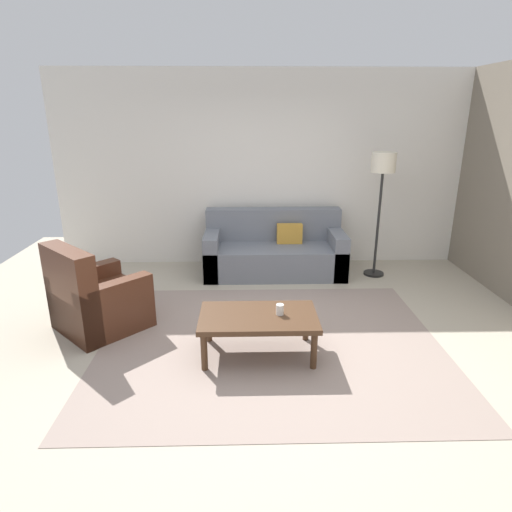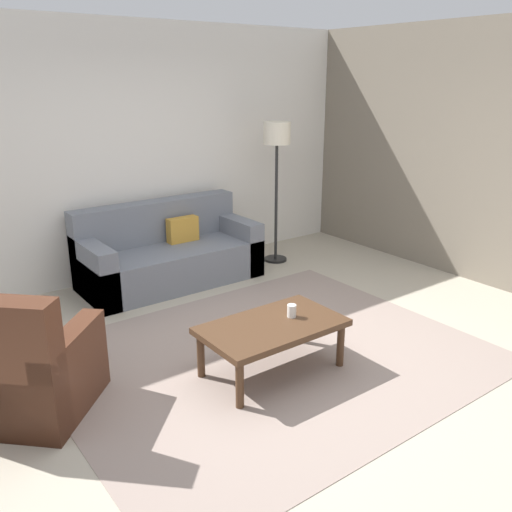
{
  "view_description": "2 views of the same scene",
  "coord_description": "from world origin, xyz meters",
  "px_view_note": "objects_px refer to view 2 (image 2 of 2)",
  "views": [
    {
      "loc": [
        -0.24,
        -3.83,
        2.2
      ],
      "look_at": [
        -0.14,
        0.13,
        0.88
      ],
      "focal_mm": 30.36,
      "sensor_mm": 36.0,
      "label": 1
    },
    {
      "loc": [
        -2.5,
        -3.16,
        2.22
      ],
      "look_at": [
        0.1,
        0.33,
        0.77
      ],
      "focal_mm": 38.23,
      "sensor_mm": 36.0,
      "label": 2
    }
  ],
  "objects_px": {
    "couch_main": "(167,255)",
    "coffee_table": "(272,330)",
    "cup": "(292,311)",
    "armchair_leather": "(23,375)",
    "lamp_standing": "(277,148)"
  },
  "relations": [
    {
      "from": "coffee_table",
      "to": "lamp_standing",
      "type": "height_order",
      "value": "lamp_standing"
    },
    {
      "from": "armchair_leather",
      "to": "lamp_standing",
      "type": "height_order",
      "value": "lamp_standing"
    },
    {
      "from": "couch_main",
      "to": "lamp_standing",
      "type": "bearing_deg",
      "value": -7.63
    },
    {
      "from": "couch_main",
      "to": "cup",
      "type": "bearing_deg",
      "value": -92.38
    },
    {
      "from": "armchair_leather",
      "to": "coffee_table",
      "type": "relative_size",
      "value": 1.03
    },
    {
      "from": "armchair_leather",
      "to": "coffee_table",
      "type": "bearing_deg",
      "value": -17.77
    },
    {
      "from": "couch_main",
      "to": "cup",
      "type": "xyz_separation_m",
      "value": [
        -0.09,
        -2.29,
        0.16
      ]
    },
    {
      "from": "cup",
      "to": "lamp_standing",
      "type": "relative_size",
      "value": 0.06
    },
    {
      "from": "armchair_leather",
      "to": "lamp_standing",
      "type": "relative_size",
      "value": 0.66
    },
    {
      "from": "couch_main",
      "to": "coffee_table",
      "type": "height_order",
      "value": "couch_main"
    },
    {
      "from": "couch_main",
      "to": "coffee_table",
      "type": "relative_size",
      "value": 1.78
    },
    {
      "from": "cup",
      "to": "lamp_standing",
      "type": "xyz_separation_m",
      "value": [
        1.51,
        2.1,
        0.95
      ]
    },
    {
      "from": "armchair_leather",
      "to": "couch_main",
      "type": "bearing_deg",
      "value": 41.08
    },
    {
      "from": "couch_main",
      "to": "coffee_table",
      "type": "xyz_separation_m",
      "value": [
        -0.3,
        -2.29,
        0.06
      ]
    },
    {
      "from": "armchair_leather",
      "to": "cup",
      "type": "height_order",
      "value": "armchair_leather"
    }
  ]
}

